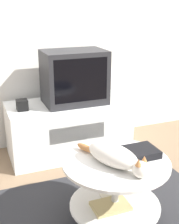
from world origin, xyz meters
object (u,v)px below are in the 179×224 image
(tv, at_px, (74,77))
(speaker, at_px, (22,105))
(cat, at_px, (115,156))
(dvd_box, at_px, (139,152))

(tv, bearing_deg, speaker, -175.77)
(speaker, bearing_deg, cat, -71.90)
(dvd_box, bearing_deg, speaker, 118.30)
(tv, distance_m, speaker, 0.51)
(cat, bearing_deg, dvd_box, 81.44)
(tv, distance_m, dvd_box, 1.07)
(tv, relative_size, dvd_box, 2.48)
(dvd_box, xyz_separation_m, cat, (-0.20, -0.05, 0.04))
(tv, bearing_deg, cat, -96.72)
(speaker, xyz_separation_m, dvd_box, (0.54, -1.01, -0.06))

